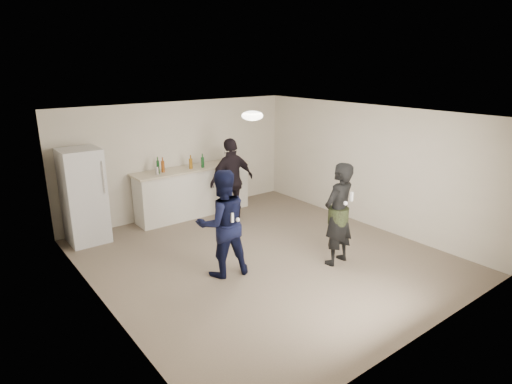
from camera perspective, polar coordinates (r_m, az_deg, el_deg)
floor at (r=7.66m, az=0.92°, el=-8.61°), size 6.00×6.00×0.00m
ceiling at (r=6.96m, az=1.02°, el=10.31°), size 6.00×6.00×0.00m
wall_back at (r=9.66m, az=-10.19°, el=4.41°), size 6.00×0.00×6.00m
wall_front at (r=5.34m, az=21.56°, el=-6.92°), size 6.00×0.00×6.00m
wall_left at (r=5.99m, az=-20.19°, el=-4.19°), size 0.00×6.00×6.00m
wall_right at (r=9.12m, az=14.66°, el=3.37°), size 0.00×6.00×6.00m
counter at (r=9.62m, az=-8.34°, el=-0.02°), size 2.60×0.56×1.05m
counter_top at (r=9.48m, az=-8.48°, el=3.13°), size 2.68×0.64×0.04m
fridge at (r=8.61m, az=-21.99°, el=-0.52°), size 0.70×0.70×1.80m
fridge_handle at (r=8.24m, az=-19.72°, el=1.86°), size 0.02×0.02×0.60m
ceiling_dome at (r=7.20m, az=-0.49°, el=10.14°), size 0.36×0.36×0.16m
shaker at (r=8.99m, az=-13.06°, el=2.81°), size 0.08×0.08×0.17m
man at (r=6.76m, az=-4.51°, el=-4.19°), size 0.97×0.83×1.74m
woman at (r=7.24m, az=10.94°, el=-2.92°), size 0.69×0.50×1.76m
camo_shorts at (r=7.25m, az=10.92°, el=-3.14°), size 0.34×0.34×0.28m
spectator at (r=9.06m, az=-3.24°, el=1.54°), size 1.06×0.45×1.81m
remote_man at (r=6.48m, az=-3.19°, el=-3.43°), size 0.04×0.04×0.15m
nunchuk_man at (r=6.59m, az=-2.47°, el=-3.71°), size 0.07×0.07×0.07m
remote_woman at (r=6.97m, az=12.63°, el=-0.60°), size 0.04×0.04×0.15m
nunchuk_woman at (r=6.95m, az=11.85°, el=-1.48°), size 0.07×0.07×0.07m
bottle_cluster at (r=9.32m, az=-9.23°, el=3.71°), size 1.76×0.22×0.28m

